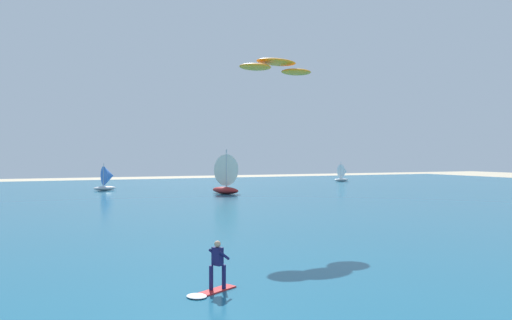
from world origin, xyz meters
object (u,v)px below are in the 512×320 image
kitesurfer (213,274)px  sailboat_outermost (343,172)px  sailboat_heeled_over (222,173)px  kite (276,67)px  sailboat_mid_right (108,178)px

kitesurfer → sailboat_outermost: sailboat_outermost is taller
sailboat_heeled_over → sailboat_outermost: bearing=31.5°
kite → sailboat_mid_right: size_ratio=1.41×
sailboat_mid_right → sailboat_heeled_over: (12.10, -11.03, 0.80)m
kitesurfer → sailboat_heeled_over: 41.40m
kitesurfer → kite: kite is taller
kite → sailboat_heeled_over: (6.60, 29.02, -7.28)m
sailboat_mid_right → sailboat_heeled_over: bearing=-42.3°
kite → sailboat_outermost: size_ratio=1.46×
sailboat_outermost → sailboat_heeled_over: 34.23m
sailboat_mid_right → sailboat_heeled_over: size_ratio=0.67×
kitesurfer → kite: 15.28m
sailboat_mid_right → kite: bearing=-82.2°
kitesurfer → sailboat_outermost: (42.84, 56.93, 0.98)m
kitesurfer → kite: bearing=54.8°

